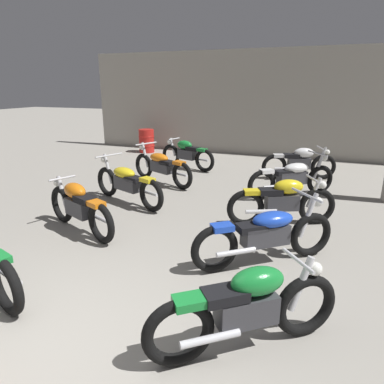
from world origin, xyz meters
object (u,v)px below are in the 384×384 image
(motorcycle_left_row_4, at_px, (187,154))
(motorcycle_right_row_1, at_px, (266,234))
(motorcycle_left_row_1, at_px, (79,206))
(motorcycle_right_row_0, at_px, (247,307))
(motorcycle_right_row_3, at_px, (293,177))
(motorcycle_right_row_4, at_px, (299,162))
(motorcycle_left_row_2, at_px, (127,183))
(motorcycle_right_row_2, at_px, (282,201))
(oil_drum, at_px, (147,141))
(motorcycle_left_row_3, at_px, (161,166))

(motorcycle_left_row_4, height_order, motorcycle_right_row_1, motorcycle_right_row_1)
(motorcycle_left_row_1, relative_size, motorcycle_right_row_0, 1.17)
(motorcycle_right_row_3, distance_m, motorcycle_right_row_4, 1.63)
(motorcycle_right_row_1, bearing_deg, motorcycle_right_row_4, 89.77)
(motorcycle_right_row_4, bearing_deg, motorcycle_left_row_4, 179.39)
(motorcycle_left_row_1, bearing_deg, motorcycle_right_row_3, 46.64)
(motorcycle_left_row_2, distance_m, motorcycle_left_row_4, 3.42)
(motorcycle_left_row_2, height_order, motorcycle_right_row_2, motorcycle_left_row_2)
(motorcycle_left_row_2, bearing_deg, motorcycle_right_row_3, 28.67)
(motorcycle_right_row_1, xyz_separation_m, motorcycle_right_row_4, (0.02, 4.95, 0.01))
(motorcycle_right_row_1, distance_m, oil_drum, 8.94)
(motorcycle_left_row_4, bearing_deg, motorcycle_right_row_2, -46.81)
(motorcycle_left_row_4, height_order, motorcycle_right_row_2, same)
(motorcycle_left_row_1, xyz_separation_m, motorcycle_left_row_2, (-0.04, 1.59, -0.01))
(motorcycle_right_row_1, bearing_deg, motorcycle_left_row_1, -179.44)
(motorcycle_left_row_3, distance_m, motorcycle_left_row_4, 1.74)
(motorcycle_right_row_2, xyz_separation_m, motorcycle_right_row_3, (-0.01, 1.79, -0.01))
(motorcycle_right_row_1, relative_size, motorcycle_right_row_2, 0.96)
(motorcycle_left_row_2, distance_m, motorcycle_right_row_2, 3.21)
(motorcycle_left_row_3, xyz_separation_m, motorcycle_right_row_4, (3.23, 1.70, 0.01))
(motorcycle_left_row_1, bearing_deg, motorcycle_right_row_4, 57.53)
(motorcycle_left_row_4, relative_size, motorcycle_right_row_3, 1.09)
(motorcycle_left_row_3, bearing_deg, oil_drum, 123.53)
(motorcycle_right_row_2, distance_m, oil_drum, 7.84)
(motorcycle_right_row_1, distance_m, motorcycle_right_row_4, 4.95)
(motorcycle_left_row_3, relative_size, motorcycle_left_row_4, 1.06)
(motorcycle_left_row_4, xyz_separation_m, motorcycle_right_row_3, (3.24, -1.67, -0.01))
(motorcycle_left_row_4, xyz_separation_m, motorcycle_right_row_1, (3.23, -4.98, -0.01))
(motorcycle_right_row_2, bearing_deg, motorcycle_right_row_1, -90.79)
(motorcycle_left_row_3, bearing_deg, motorcycle_right_row_4, 27.78)
(motorcycle_right_row_1, bearing_deg, motorcycle_right_row_3, 89.83)
(motorcycle_left_row_1, bearing_deg, motorcycle_left_row_4, 90.89)
(motorcycle_left_row_1, xyz_separation_m, motorcycle_left_row_3, (-0.07, 3.27, -0.01))
(motorcycle_left_row_1, relative_size, oil_drum, 2.20)
(motorcycle_left_row_1, relative_size, motorcycle_right_row_4, 0.99)
(motorcycle_left_row_4, distance_m, motorcycle_right_row_1, 5.93)
(motorcycle_right_row_0, bearing_deg, motorcycle_right_row_2, 91.83)
(motorcycle_left_row_2, xyz_separation_m, motorcycle_right_row_4, (3.21, 3.38, 0.01))
(motorcycle_left_row_2, xyz_separation_m, motorcycle_right_row_2, (3.21, -0.04, 0.01))
(motorcycle_right_row_0, bearing_deg, motorcycle_right_row_4, 90.90)
(oil_drum, bearing_deg, motorcycle_left_row_3, -56.47)
(motorcycle_right_row_1, relative_size, motorcycle_right_row_4, 0.93)
(motorcycle_right_row_2, bearing_deg, motorcycle_right_row_4, 90.02)
(motorcycle_left_row_3, bearing_deg, motorcycle_right_row_2, -28.00)
(motorcycle_left_row_4, distance_m, motorcycle_right_row_3, 3.64)
(motorcycle_left_row_1, xyz_separation_m, motorcycle_right_row_2, (3.17, 1.55, 0.00))
(motorcycle_left_row_1, distance_m, motorcycle_right_row_0, 3.69)
(motorcycle_left_row_1, height_order, motorcycle_left_row_3, motorcycle_left_row_3)
(motorcycle_left_row_3, bearing_deg, motorcycle_right_row_1, -45.25)
(motorcycle_right_row_0, relative_size, motorcycle_right_row_1, 0.92)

